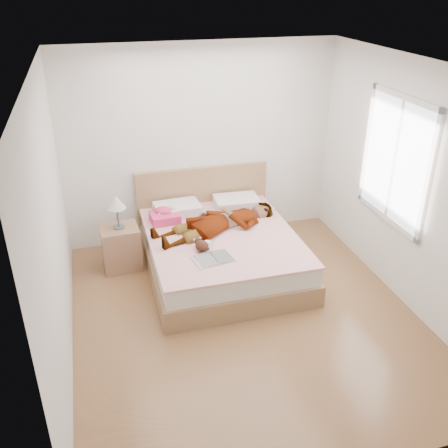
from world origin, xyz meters
name	(u,v)px	position (x,y,z in m)	size (l,w,h in m)	color
ground	(245,316)	(0.00, 0.00, 0.00)	(4.00, 4.00, 0.00)	#512D19
woman	(218,219)	(0.01, 1.15, 0.62)	(0.62, 1.66, 0.23)	silver
hair	(166,214)	(-0.56, 1.60, 0.55)	(0.42, 0.51, 0.08)	black
phone	(172,206)	(-0.49, 1.55, 0.68)	(0.04, 0.09, 0.01)	silver
room_shell	(395,161)	(1.77, 0.30, 1.50)	(4.00, 4.00, 4.00)	white
bed	(220,248)	(0.00, 1.04, 0.28)	(1.80, 2.08, 1.00)	brown
towel	(165,216)	(-0.60, 1.48, 0.59)	(0.37, 0.31, 0.19)	#EA3F69
magazine	(214,259)	(-0.24, 0.41, 0.52)	(0.48, 0.36, 0.03)	white
coffee_mug	(208,245)	(-0.24, 0.67, 0.55)	(0.12, 0.10, 0.09)	silver
plush_toy	(201,245)	(-0.32, 0.65, 0.57)	(0.18, 0.24, 0.12)	black
nightstand	(121,244)	(-1.18, 1.37, 0.32)	(0.47, 0.43, 0.97)	brown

